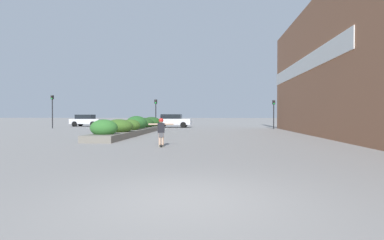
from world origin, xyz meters
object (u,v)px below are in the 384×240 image
at_px(car_leftmost, 86,120).
at_px(traffic_light_far_left, 52,106).
at_px(skateboarder, 161,129).
at_px(traffic_light_left, 156,109).
at_px(skateboard, 161,145).
at_px(traffic_light_right, 274,109).
at_px(car_center_left, 173,121).

height_order(car_leftmost, traffic_light_far_left, traffic_light_far_left).
xyz_separation_m(skateboarder, traffic_light_left, (-3.92, 18.39, 1.35)).
relative_size(skateboard, traffic_light_far_left, 0.17).
xyz_separation_m(traffic_light_right, traffic_light_far_left, (-24.79, -0.23, 0.39)).
bearing_deg(traffic_light_right, traffic_light_far_left, -179.46).
height_order(skateboarder, traffic_light_right, traffic_light_right).
height_order(car_leftmost, traffic_light_left, traffic_light_left).
relative_size(car_leftmost, traffic_light_far_left, 1.05).
bearing_deg(traffic_light_right, car_leftmost, 166.67).
distance_m(car_leftmost, traffic_light_left, 12.18).
xyz_separation_m(skateboard, traffic_light_far_left, (-15.87, 18.55, 2.47)).
bearing_deg(traffic_light_left, skateboard, -77.96).
height_order(skateboard, traffic_light_right, traffic_light_right).
xyz_separation_m(car_leftmost, traffic_light_right, (23.38, -5.54, 1.33)).
bearing_deg(car_center_left, traffic_light_right, 75.33).
distance_m(car_center_left, traffic_light_left, 3.92).
bearing_deg(skateboard, traffic_light_right, 52.95).
relative_size(skateboard, traffic_light_right, 0.21).
bearing_deg(car_center_left, traffic_light_far_left, -76.37).
relative_size(skateboard, car_leftmost, 0.16).
xyz_separation_m(car_center_left, traffic_light_left, (-1.38, -3.40, 1.37)).
relative_size(traffic_light_left, traffic_light_far_left, 0.86).
relative_size(skateboard, traffic_light_left, 0.20).
relative_size(skateboard, car_center_left, 0.15).
bearing_deg(skateboarder, car_leftmost, 109.09).
bearing_deg(traffic_light_left, car_center_left, 67.86).
bearing_deg(traffic_light_left, skateboarder, -77.96).
bearing_deg(traffic_light_left, traffic_light_far_left, 179.21).
relative_size(skateboarder, traffic_light_right, 0.41).
xyz_separation_m(skateboard, car_leftmost, (-14.46, 24.32, 0.76)).
distance_m(traffic_light_left, traffic_light_far_left, 11.95).
height_order(car_center_left, traffic_light_left, traffic_light_left).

